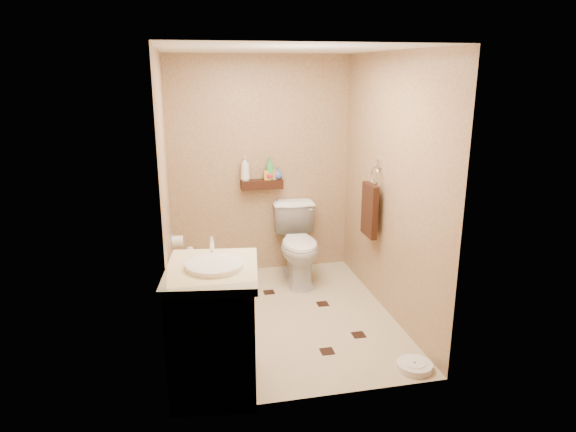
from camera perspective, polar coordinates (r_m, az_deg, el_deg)
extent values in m
plane|color=#C4B38F|center=(4.92, -0.50, -11.11)|extent=(2.50, 2.50, 0.00)
cube|color=tan|center=(5.70, -3.08, 5.48)|extent=(2.00, 0.04, 2.40)
cube|color=tan|center=(3.33, 3.80, -2.33)|extent=(2.00, 0.04, 2.40)
cube|color=tan|center=(4.41, -13.36, 1.89)|extent=(0.04, 2.50, 2.40)
cube|color=tan|center=(4.80, 11.27, 3.14)|extent=(0.04, 2.50, 2.40)
cube|color=silver|center=(4.38, -0.58, 18.06)|extent=(2.00, 2.50, 0.02)
cube|color=#33170E|center=(5.66, -2.92, 3.54)|extent=(0.46, 0.14, 0.10)
cube|color=black|center=(4.64, -4.99, -12.91)|extent=(0.11, 0.11, 0.01)
cube|color=black|center=(5.17, 3.87, -9.71)|extent=(0.11, 0.11, 0.01)
cube|color=black|center=(4.39, 4.37, -14.76)|extent=(0.11, 0.11, 0.01)
cube|color=black|center=(5.28, -8.03, -9.24)|extent=(0.11, 0.11, 0.01)
cube|color=black|center=(4.65, 7.84, -12.94)|extent=(0.11, 0.11, 0.01)
cube|color=black|center=(5.41, -2.12, -8.45)|extent=(0.11, 0.11, 0.01)
imported|color=white|center=(5.57, 1.19, -3.15)|extent=(0.51, 0.83, 0.82)
cube|color=brown|center=(3.80, -8.17, -12.58)|extent=(0.68, 0.79, 0.87)
cube|color=beige|center=(3.60, -8.46, -6.09)|extent=(0.73, 0.84, 0.06)
cylinder|color=white|center=(3.59, -8.12, -5.57)|extent=(0.40, 0.40, 0.06)
cylinder|color=silver|center=(3.80, -8.45, -3.19)|extent=(0.03, 0.03, 0.13)
cylinder|color=white|center=(4.26, 13.88, -15.88)|extent=(0.35, 0.35, 0.05)
cylinder|color=white|center=(4.25, 13.91, -15.56)|extent=(0.17, 0.17, 0.01)
cylinder|color=#1B6C6A|center=(5.57, -10.63, -7.36)|extent=(0.11, 0.11, 0.12)
cylinder|color=white|center=(5.49, -10.75, -5.30)|extent=(0.02, 0.02, 0.33)
sphere|color=white|center=(5.43, -10.83, -3.76)|extent=(0.08, 0.08, 0.08)
cube|color=silver|center=(4.98, 10.09, 5.79)|extent=(0.03, 0.06, 0.08)
torus|color=silver|center=(4.99, 9.65, 4.43)|extent=(0.02, 0.19, 0.19)
cube|color=#34170F|center=(5.05, 9.05, 0.64)|extent=(0.06, 0.30, 0.52)
cylinder|color=white|center=(5.21, -12.19, -2.75)|extent=(0.11, 0.11, 0.11)
cylinder|color=silver|center=(5.19, -12.67, -2.15)|extent=(0.04, 0.02, 0.02)
imported|color=white|center=(5.60, -4.80, 5.28)|extent=(0.12, 0.12, 0.27)
imported|color=yellow|center=(5.65, -2.29, 4.82)|extent=(0.08, 0.08, 0.15)
imported|color=red|center=(5.65, -2.06, 4.73)|extent=(0.14, 0.14, 0.13)
imported|color=green|center=(5.64, -2.01, 5.31)|extent=(0.13, 0.13, 0.25)
imported|color=#D37B46|center=(5.66, -1.54, 4.83)|extent=(0.08, 0.08, 0.15)
imported|color=#4160A2|center=(5.67, -1.13, 4.78)|extent=(0.15, 0.15, 0.13)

